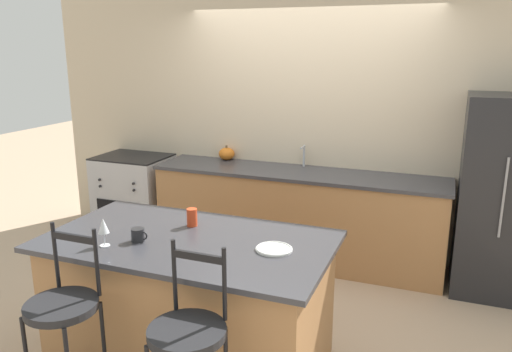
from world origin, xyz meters
TOP-DOWN VIEW (x-y plane):
  - ground_plane at (0.00, 0.00)m, footprint 18.00×18.00m
  - wall_back at (0.00, 0.69)m, footprint 6.00×0.07m
  - back_counter at (0.00, 0.37)m, footprint 2.92×0.68m
  - sink_faucet at (0.00, 0.57)m, footprint 0.02×0.13m
  - kitchen_island at (-0.18, -1.55)m, footprint 1.90×1.06m
  - refrigerator at (1.88, 0.34)m, footprint 0.77×0.69m
  - oven_range at (-1.93, 0.36)m, footprint 0.78×0.65m
  - bar_stool_near at (-0.57, -2.30)m, footprint 0.41×0.41m
  - bar_stool_far at (0.21, -2.28)m, footprint 0.41×0.41m
  - dinner_plate at (0.41, -1.53)m, footprint 0.23×0.23m
  - wine_glass at (-0.61, -1.85)m, footprint 0.07×0.07m
  - coffee_mug at (-0.45, -1.71)m, footprint 0.11×0.08m
  - tumbler_cup at (-0.27, -1.33)m, footprint 0.07×0.07m
  - pumpkin_decoration at (-0.87, 0.58)m, footprint 0.17×0.17m

SIDE VIEW (x-z plane):
  - ground_plane at x=0.00m, z-range 0.00..0.00m
  - kitchen_island at x=-0.18m, z-range 0.00..0.91m
  - oven_range at x=-1.93m, z-range 0.00..0.93m
  - back_counter at x=0.00m, z-range 0.00..0.93m
  - bar_stool_near at x=-0.57m, z-range 0.04..1.19m
  - bar_stool_far at x=0.21m, z-range 0.04..1.19m
  - refrigerator at x=1.88m, z-range 0.00..1.75m
  - dinner_plate at x=0.41m, z-range 0.91..0.93m
  - coffee_mug at x=-0.45m, z-range 0.91..0.99m
  - tumbler_cup at x=-0.27m, z-range 0.91..1.03m
  - pumpkin_decoration at x=-0.87m, z-range 0.92..1.08m
  - wine_glass at x=-0.61m, z-range 0.95..1.13m
  - sink_faucet at x=0.00m, z-range 0.96..1.18m
  - wall_back at x=0.00m, z-range 0.00..2.70m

